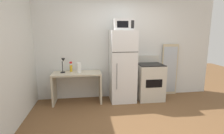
{
  "coord_description": "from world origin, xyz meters",
  "views": [
    {
      "loc": [
        -0.88,
        -2.85,
        1.7
      ],
      "look_at": [
        -0.31,
        1.1,
        0.92
      ],
      "focal_mm": 28.19,
      "sensor_mm": 36.0,
      "label": 1
    }
  ],
  "objects_px": {
    "refrigerator": "(123,66)",
    "microwave": "(123,25)",
    "desk": "(77,82)",
    "paper_towel_roll": "(79,68)",
    "spray_bottle": "(71,68)",
    "leaning_mirror": "(169,70)",
    "oven_range": "(150,81)",
    "desk_lamp": "(63,63)"
  },
  "relations": [
    {
      "from": "refrigerator",
      "to": "microwave",
      "type": "relative_size",
      "value": 3.81
    },
    {
      "from": "desk",
      "to": "microwave",
      "type": "bearing_deg",
      "value": -2.45
    },
    {
      "from": "desk",
      "to": "microwave",
      "type": "distance_m",
      "value": 1.76
    },
    {
      "from": "desk",
      "to": "paper_towel_roll",
      "type": "height_order",
      "value": "paper_towel_roll"
    },
    {
      "from": "spray_bottle",
      "to": "leaning_mirror",
      "type": "distance_m",
      "value": 2.63
    },
    {
      "from": "paper_towel_roll",
      "to": "oven_range",
      "type": "distance_m",
      "value": 1.83
    },
    {
      "from": "microwave",
      "to": "leaning_mirror",
      "type": "height_order",
      "value": "microwave"
    },
    {
      "from": "spray_bottle",
      "to": "refrigerator",
      "type": "relative_size",
      "value": 0.14
    },
    {
      "from": "paper_towel_roll",
      "to": "refrigerator",
      "type": "relative_size",
      "value": 0.14
    },
    {
      "from": "spray_bottle",
      "to": "microwave",
      "type": "relative_size",
      "value": 0.54
    },
    {
      "from": "desk_lamp",
      "to": "spray_bottle",
      "type": "height_order",
      "value": "desk_lamp"
    },
    {
      "from": "spray_bottle",
      "to": "paper_towel_roll",
      "type": "bearing_deg",
      "value": -38.06
    },
    {
      "from": "microwave",
      "to": "desk_lamp",
      "type": "bearing_deg",
      "value": 177.18
    },
    {
      "from": "desk",
      "to": "paper_towel_roll",
      "type": "xyz_separation_m",
      "value": [
        0.05,
        -0.02,
        0.35
      ]
    },
    {
      "from": "paper_towel_roll",
      "to": "microwave",
      "type": "height_order",
      "value": "microwave"
    },
    {
      "from": "refrigerator",
      "to": "leaning_mirror",
      "type": "bearing_deg",
      "value": 10.43
    },
    {
      "from": "desk",
      "to": "spray_bottle",
      "type": "relative_size",
      "value": 4.66
    },
    {
      "from": "paper_towel_roll",
      "to": "oven_range",
      "type": "xyz_separation_m",
      "value": [
        1.78,
        -0.01,
        -0.4
      ]
    },
    {
      "from": "spray_bottle",
      "to": "refrigerator",
      "type": "bearing_deg",
      "value": -7.43
    },
    {
      "from": "desk_lamp",
      "to": "paper_towel_roll",
      "type": "distance_m",
      "value": 0.39
    },
    {
      "from": "paper_towel_roll",
      "to": "microwave",
      "type": "relative_size",
      "value": 0.52
    },
    {
      "from": "paper_towel_roll",
      "to": "leaning_mirror",
      "type": "bearing_deg",
      "value": 5.68
    },
    {
      "from": "desk_lamp",
      "to": "microwave",
      "type": "xyz_separation_m",
      "value": [
        1.44,
        -0.07,
        0.89
      ]
    },
    {
      "from": "desk_lamp",
      "to": "paper_towel_roll",
      "type": "height_order",
      "value": "desk_lamp"
    },
    {
      "from": "desk_lamp",
      "to": "oven_range",
      "type": "height_order",
      "value": "desk_lamp"
    },
    {
      "from": "desk_lamp",
      "to": "spray_bottle",
      "type": "distance_m",
      "value": 0.25
    },
    {
      "from": "paper_towel_roll",
      "to": "microwave",
      "type": "xyz_separation_m",
      "value": [
        1.07,
        -0.03,
        1.01
      ]
    },
    {
      "from": "refrigerator",
      "to": "microwave",
      "type": "distance_m",
      "value": 1.01
    },
    {
      "from": "leaning_mirror",
      "to": "paper_towel_roll",
      "type": "bearing_deg",
      "value": -174.32
    },
    {
      "from": "desk",
      "to": "spray_bottle",
      "type": "height_order",
      "value": "spray_bottle"
    },
    {
      "from": "spray_bottle",
      "to": "leaning_mirror",
      "type": "bearing_deg",
      "value": 1.86
    },
    {
      "from": "microwave",
      "to": "leaning_mirror",
      "type": "distance_m",
      "value": 1.82
    },
    {
      "from": "desk_lamp",
      "to": "paper_towel_roll",
      "type": "xyz_separation_m",
      "value": [
        0.37,
        -0.04,
        -0.12
      ]
    },
    {
      "from": "microwave",
      "to": "paper_towel_roll",
      "type": "bearing_deg",
      "value": 178.38
    },
    {
      "from": "desk",
      "to": "leaning_mirror",
      "type": "xyz_separation_m",
      "value": [
        2.48,
        0.22,
        0.18
      ]
    },
    {
      "from": "oven_range",
      "to": "leaning_mirror",
      "type": "relative_size",
      "value": 0.79
    },
    {
      "from": "oven_range",
      "to": "desk_lamp",
      "type": "bearing_deg",
      "value": 178.56
    },
    {
      "from": "leaning_mirror",
      "to": "microwave",
      "type": "bearing_deg",
      "value": -168.71
    },
    {
      "from": "desk_lamp",
      "to": "oven_range",
      "type": "xyz_separation_m",
      "value": [
        2.15,
        -0.05,
        -0.52
      ]
    },
    {
      "from": "refrigerator",
      "to": "spray_bottle",
      "type": "bearing_deg",
      "value": 172.57
    },
    {
      "from": "spray_bottle",
      "to": "refrigerator",
      "type": "distance_m",
      "value": 1.28
    },
    {
      "from": "microwave",
      "to": "oven_range",
      "type": "xyz_separation_m",
      "value": [
        0.71,
        0.02,
        -1.42
      ]
    }
  ]
}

